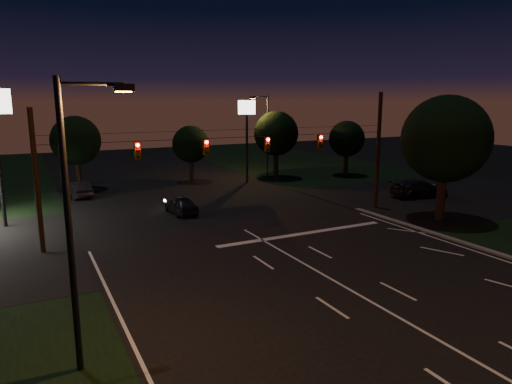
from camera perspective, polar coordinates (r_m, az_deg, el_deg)
ground at (r=19.25m, az=17.59°, el=-14.83°), size 140.00×140.00×0.00m
cross_street_right at (r=43.73m, az=21.65°, el=-0.47°), size 20.00×16.00×0.02m
stop_bar at (r=29.39m, az=5.98°, el=-5.18°), size 12.00×0.50×0.01m
utility_pole_right at (r=37.43m, az=14.66°, el=-1.91°), size 0.30×0.30×9.00m
utility_pole_left at (r=28.31m, az=-25.04°, el=-6.87°), size 0.28×0.28×8.00m
signal_span at (r=29.90m, az=-2.31°, el=5.90°), size 24.00×0.40×1.56m
pole_sign_right at (r=46.83m, az=-1.16°, el=8.75°), size 1.80×0.30×8.40m
street_light_left at (r=14.44m, az=-21.50°, el=-1.75°), size 2.20×0.35×9.00m
street_light_right_far at (r=50.14m, az=1.20°, el=7.77°), size 2.20×0.35×9.00m
tree_right_near at (r=34.32m, az=22.44°, el=6.04°), size 6.00×6.00×8.76m
tree_far_b at (r=46.55m, az=-21.59°, el=5.94°), size 4.60×4.60×6.98m
tree_far_c at (r=47.96m, az=-8.18°, el=5.90°), size 3.80×3.80×5.86m
tree_far_d at (r=49.79m, az=2.47°, el=7.26°), size 4.80×4.80×7.30m
tree_far_e at (r=52.63m, az=11.21°, el=6.50°), size 4.00×4.00×6.18m
car_oncoming_a at (r=34.65m, az=-9.35°, el=-1.62°), size 1.74×3.94×1.32m
car_oncoming_b at (r=43.02m, az=-21.41°, el=0.30°), size 2.19×4.38×1.38m
car_cross at (r=42.52m, az=19.76°, el=0.40°), size 5.53×2.79×1.54m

